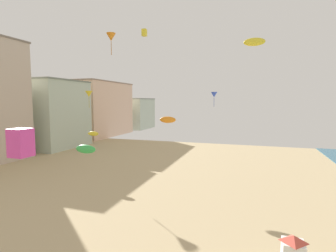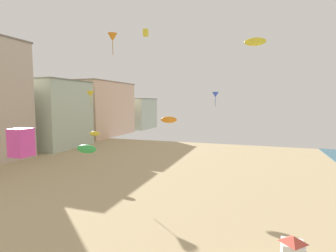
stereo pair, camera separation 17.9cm
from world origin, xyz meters
name	(u,v)px [view 1 (the left image)]	position (x,y,z in m)	size (l,w,h in m)	color
boardwalk_hotel_mid	(47,114)	(-31.34, 45.14, 6.97)	(13.11, 13.00, 13.94)	#B7C6B2
boardwalk_hotel_far	(99,109)	(-31.34, 64.65, 7.48)	(10.58, 21.45, 14.95)	beige
boardwalk_hotel_distant	(132,113)	(-31.34, 85.29, 5.33)	(12.72, 13.68, 10.64)	#B7C6B2
lifeguard_stand	(293,248)	(11.97, 15.47, 1.84)	(1.10, 1.10, 2.55)	white
kite_orange_delta	(111,37)	(-9.99, 35.06, 18.76)	(1.36, 1.36, 3.09)	orange
kite_yellow_parafoil	(93,134)	(-10.39, 30.63, 5.28)	(1.58, 0.44, 0.61)	yellow
kite_orange_parafoil	(168,120)	(0.10, 30.47, 7.38)	(2.00, 0.55, 0.78)	orange
kite_yellow_delta	(89,94)	(-11.77, 31.88, 10.57)	(1.02, 1.02, 2.33)	yellow
kite_magenta_box	(21,143)	(-3.64, 13.15, 7.05)	(1.10, 1.10, 1.73)	#DB3D9E
kite_green_parafoil	(86,149)	(-4.01, 20.06, 5.42)	(1.97, 0.55, 0.77)	green
kite_yellow_parafoil_2	(254,42)	(9.68, 25.60, 14.75)	(1.84, 0.51, 0.72)	yellow
kite_blue_delta	(214,95)	(4.58, 37.33, 10.48)	(0.88, 0.88, 2.01)	blue
kite_yellow_box	(144,33)	(-5.63, 37.00, 19.52)	(0.64, 0.64, 1.00)	yellow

